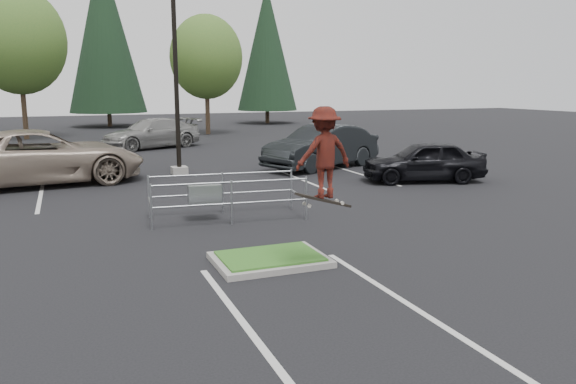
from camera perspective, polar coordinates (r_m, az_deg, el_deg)
name	(u,v)px	position (r m, az deg, el deg)	size (l,w,h in m)	color
ground	(270,263)	(11.30, -1.86, -7.19)	(120.00, 120.00, 0.00)	black
grass_median	(270,259)	(11.27, -1.86, -6.81)	(2.20, 1.60, 0.16)	gray
stall_lines	(155,208)	(16.67, -13.34, -1.56)	(22.62, 17.60, 0.01)	beige
light_pole	(175,57)	(22.52, -11.39, 13.32)	(0.70, 0.60, 10.12)	gray
decid_b	(18,44)	(40.80, -25.70, 13.36)	(5.89, 5.89, 9.64)	#38281C
decid_c	(206,60)	(41.13, -8.33, 13.15)	(5.12, 5.12, 8.38)	#38281C
conif_b	(104,32)	(50.93, -18.15, 15.20)	(6.38, 6.38, 14.50)	#38281C
conif_c	(267,48)	(52.76, -2.16, 14.45)	(5.50, 5.50, 12.50)	#38281C
cart_corral	(210,193)	(14.82, -7.97, -0.08)	(4.14, 1.83, 1.14)	gray
skateboarder	(324,153)	(10.16, 3.67, 3.94)	(1.10, 0.67, 1.87)	black
car_l_tan	(40,157)	(21.78, -23.84, 3.27)	(3.25, 7.05, 1.96)	gray
car_r_charc	(322,147)	(24.01, 3.44, 4.62)	(1.93, 5.53, 1.82)	black
car_r_black	(424,161)	(21.18, 13.69, 3.07)	(1.77, 4.40, 1.50)	black
car_far_silver	(153,133)	(32.55, -13.57, 5.82)	(2.32, 5.70, 1.65)	gray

